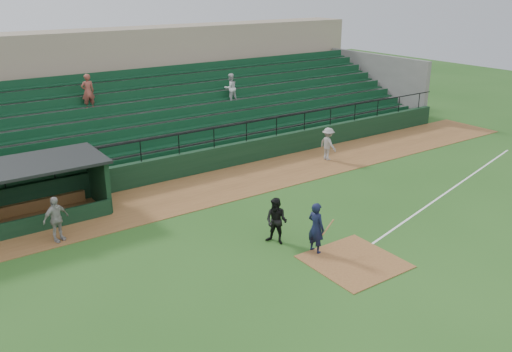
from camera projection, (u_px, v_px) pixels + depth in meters
ground at (334, 251)px, 19.33m from camera, size 90.00×90.00×0.00m
warning_track at (220, 186)px, 25.49m from camera, size 40.00×4.00×0.03m
home_plate_dirt at (354, 261)px, 18.55m from camera, size 3.00×3.00×0.03m
foul_line at (445, 194)px, 24.55m from camera, size 17.49×4.44×0.01m
stadium_structure at (145, 107)px, 31.23m from camera, size 38.00×13.08×6.40m
batter_at_plate at (316, 228)px, 18.93m from camera, size 1.07×0.76×1.92m
umpire at (276, 221)px, 19.61m from camera, size 1.01×1.09×1.79m
runner at (328, 144)px, 28.89m from camera, size 0.69×1.17×1.79m
dugout_player_a at (56, 219)px, 19.73m from camera, size 1.12×0.74×1.77m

